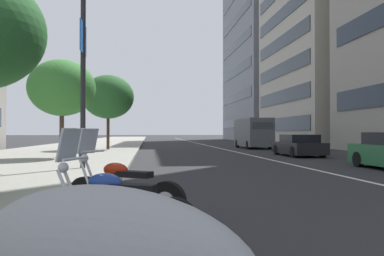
# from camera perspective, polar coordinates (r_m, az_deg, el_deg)

# --- Properties ---
(sidewalk_right_plaza) EXTENTS (160.00, 9.76, 0.15)m
(sidewalk_right_plaza) POSITION_cam_1_polar(r_m,az_deg,el_deg) (32.51, -16.37, -2.95)
(sidewalk_right_plaza) COLOR gray
(sidewalk_right_plaza) RESTS_ON ground
(lane_centre_stripe) EXTENTS (110.00, 0.16, 0.01)m
(lane_centre_stripe) POSITION_cam_1_polar(r_m,az_deg,el_deg) (37.53, 3.14, -2.77)
(lane_centre_stripe) COLOR silver
(lane_centre_stripe) RESTS_ON ground
(motorcycle_by_sign_pole) EXTENTS (0.90, 2.02, 1.46)m
(motorcycle_by_sign_pole) POSITION_cam_1_polar(r_m,az_deg,el_deg) (5.15, -11.34, -11.53)
(motorcycle_by_sign_pole) COLOR black
(motorcycle_by_sign_pole) RESTS_ON ground
(motorcycle_second_in_row) EXTENTS (1.21, 2.00, 1.48)m
(motorcycle_second_in_row) POSITION_cam_1_polar(r_m,az_deg,el_deg) (6.66, -10.21, -8.98)
(motorcycle_second_in_row) COLOR black
(motorcycle_second_in_row) RESTS_ON ground
(car_following_behind) EXTENTS (4.34, 1.90, 1.27)m
(car_following_behind) POSITION_cam_1_polar(r_m,az_deg,el_deg) (23.87, 15.32, -2.54)
(car_following_behind) COLOR black
(car_following_behind) RESTS_ON ground
(delivery_van_ahead) EXTENTS (5.82, 2.14, 2.58)m
(delivery_van_ahead) POSITION_cam_1_polar(r_m,az_deg,el_deg) (34.47, 8.91, -0.66)
(delivery_van_ahead) COLOR #4C5156
(delivery_van_ahead) RESTS_ON ground
(street_lamp_with_banners) EXTENTS (1.26, 2.54, 8.35)m
(street_lamp_with_banners) POSITION_cam_1_polar(r_m,az_deg,el_deg) (14.74, -14.22, 14.10)
(street_lamp_with_banners) COLOR #232326
(street_lamp_with_banners) RESTS_ON sidewalk_right_plaza
(street_tree_by_lamp_post) EXTENTS (3.32, 3.32, 4.90)m
(street_tree_by_lamp_post) POSITION_cam_1_polar(r_m,az_deg,el_deg) (20.68, -18.51, 5.57)
(street_tree_by_lamp_post) COLOR #473323
(street_tree_by_lamp_post) RESTS_ON sidewalk_right_plaza
(street_tree_near_plaza_corner) EXTENTS (3.77, 3.77, 5.47)m
(street_tree_near_plaza_corner) POSITION_cam_1_polar(r_m,az_deg,el_deg) (29.42, -12.18, 4.46)
(street_tree_near_plaza_corner) COLOR #473323
(street_tree_near_plaza_corner) RESTS_ON sidewalk_right_plaza
(pedestrian_on_plaza) EXTENTS (0.46, 0.47, 1.67)m
(pedestrian_on_plaza) POSITION_cam_1_polar(r_m,az_deg,el_deg) (20.26, -15.69, -1.78)
(pedestrian_on_plaza) COLOR #33478C
(pedestrian_on_plaza) RESTS_ON sidewalk_right_plaza
(office_tower_mid_left) EXTENTS (18.11, 17.34, 29.17)m
(office_tower_mid_left) POSITION_cam_1_polar(r_m,az_deg,el_deg) (51.04, 22.38, 14.38)
(office_tower_mid_left) COLOR #B7B2A3
(office_tower_mid_left) RESTS_ON ground
(office_tower_near_left) EXTENTS (23.51, 20.79, 36.98)m
(office_tower_near_left) POSITION_cam_1_polar(r_m,az_deg,el_deg) (73.47, 14.50, 12.84)
(office_tower_near_left) COLOR gray
(office_tower_near_left) RESTS_ON ground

